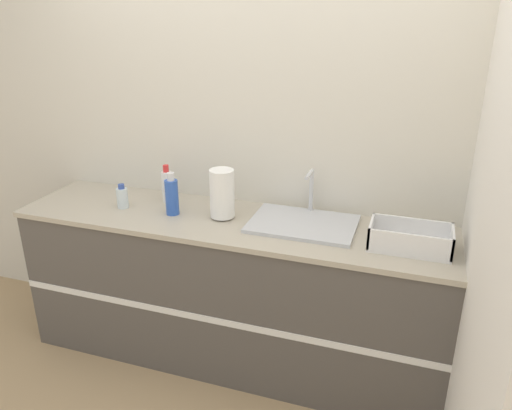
{
  "coord_description": "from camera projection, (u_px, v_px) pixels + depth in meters",
  "views": [
    {
      "loc": [
        0.96,
        -2.09,
        2.05
      ],
      "look_at": [
        0.16,
        0.27,
        1.04
      ],
      "focal_mm": 35.0,
      "sensor_mm": 36.0,
      "label": 1
    }
  ],
  "objects": [
    {
      "name": "bottle_clear",
      "position": [
        122.0,
        197.0,
        2.94
      ],
      "size": [
        0.07,
        0.07,
        0.15
      ],
      "color": "silver",
      "rests_on": "counter_cabinet"
    },
    {
      "name": "sink",
      "position": [
        303.0,
        222.0,
        2.72
      ],
      "size": [
        0.57,
        0.4,
        0.27
      ],
      "color": "silver",
      "rests_on": "counter_cabinet"
    },
    {
      "name": "counter_cabinet",
      "position": [
        232.0,
        290.0,
        2.97
      ],
      "size": [
        2.48,
        0.62,
        0.92
      ],
      "color": "#514C47",
      "rests_on": "ground_plane"
    },
    {
      "name": "ground_plane",
      "position": [
        215.0,
        385.0,
        2.88
      ],
      "size": [
        12.0,
        12.0,
        0.0
      ],
      "primitive_type": "plane",
      "color": "tan"
    },
    {
      "name": "wall_right",
      "position": [
        484.0,
        179.0,
        2.29
      ],
      "size": [
        0.06,
        2.59,
        2.6
      ],
      "color": "silver",
      "rests_on": "ground_plane"
    },
    {
      "name": "dish_rack",
      "position": [
        410.0,
        241.0,
        2.45
      ],
      "size": [
        0.4,
        0.21,
        0.12
      ],
      "color": "white",
      "rests_on": "counter_cabinet"
    },
    {
      "name": "bottle_blue",
      "position": [
        172.0,
        196.0,
        2.83
      ],
      "size": [
        0.08,
        0.08,
        0.25
      ],
      "color": "#2D56B7",
      "rests_on": "counter_cabinet"
    },
    {
      "name": "bottle_white_spray",
      "position": [
        167.0,
        186.0,
        3.01
      ],
      "size": [
        0.06,
        0.06,
        0.23
      ],
      "color": "white",
      "rests_on": "counter_cabinet"
    },
    {
      "name": "wall_back",
      "position": [
        249.0,
        140.0,
        2.94
      ],
      "size": [
        4.85,
        0.06,
        2.6
      ],
      "color": "beige",
      "rests_on": "ground_plane"
    },
    {
      "name": "paper_towel_roll",
      "position": [
        222.0,
        194.0,
        2.77
      ],
      "size": [
        0.14,
        0.14,
        0.28
      ],
      "color": "#4C4C51",
      "rests_on": "counter_cabinet"
    }
  ]
}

